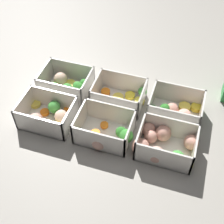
{
  "coord_description": "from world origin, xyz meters",
  "views": [
    {
      "loc": [
        0.19,
        -0.6,
        0.73
      ],
      "look_at": [
        0.0,
        0.0,
        0.03
      ],
      "focal_mm": 50.0,
      "sensor_mm": 36.0,
      "label": 1
    }
  ],
  "objects_px": {
    "container_far_right": "(174,111)",
    "container_far_left": "(67,84)",
    "container_near_left": "(48,115)",
    "container_near_right": "(162,144)",
    "container_far_center": "(118,98)",
    "container_near_center": "(106,132)"
  },
  "relations": [
    {
      "from": "container_far_right",
      "to": "container_far_left",
      "type": "bearing_deg",
      "value": 178.95
    },
    {
      "from": "container_near_left",
      "to": "container_near_right",
      "type": "height_order",
      "value": "same"
    },
    {
      "from": "container_near_right",
      "to": "container_far_center",
      "type": "height_order",
      "value": "same"
    },
    {
      "from": "container_near_center",
      "to": "container_far_right",
      "type": "bearing_deg",
      "value": 40.11
    },
    {
      "from": "container_near_right",
      "to": "container_far_left",
      "type": "bearing_deg",
      "value": 157.87
    },
    {
      "from": "container_far_left",
      "to": "container_far_center",
      "type": "bearing_deg",
      "value": -1.62
    },
    {
      "from": "container_near_right",
      "to": "container_far_center",
      "type": "distance_m",
      "value": 0.22
    },
    {
      "from": "container_near_center",
      "to": "container_far_right",
      "type": "distance_m",
      "value": 0.22
    },
    {
      "from": "container_near_right",
      "to": "container_far_left",
      "type": "distance_m",
      "value": 0.37
    },
    {
      "from": "container_far_left",
      "to": "container_far_right",
      "type": "relative_size",
      "value": 0.96
    },
    {
      "from": "container_near_left",
      "to": "container_far_left",
      "type": "bearing_deg",
      "value": 89.58
    },
    {
      "from": "container_near_left",
      "to": "container_far_center",
      "type": "distance_m",
      "value": 0.22
    },
    {
      "from": "container_far_center",
      "to": "container_near_left",
      "type": "bearing_deg",
      "value": -142.39
    },
    {
      "from": "container_near_left",
      "to": "container_near_right",
      "type": "bearing_deg",
      "value": 0.06
    },
    {
      "from": "container_far_left",
      "to": "container_near_center",
      "type": "bearing_deg",
      "value": -39.28
    },
    {
      "from": "container_far_right",
      "to": "container_far_center",
      "type": "bearing_deg",
      "value": 179.51
    },
    {
      "from": "container_near_center",
      "to": "container_far_left",
      "type": "height_order",
      "value": "same"
    },
    {
      "from": "container_far_center",
      "to": "container_far_right",
      "type": "xyz_separation_m",
      "value": [
        0.18,
        -0.0,
        0.0
      ]
    },
    {
      "from": "container_far_center",
      "to": "container_near_right",
      "type": "bearing_deg",
      "value": -38.54
    },
    {
      "from": "container_far_left",
      "to": "container_far_center",
      "type": "relative_size",
      "value": 0.96
    },
    {
      "from": "container_near_center",
      "to": "container_far_left",
      "type": "relative_size",
      "value": 1.08
    },
    {
      "from": "container_near_left",
      "to": "container_near_center",
      "type": "xyz_separation_m",
      "value": [
        0.19,
        -0.01,
        0.0
      ]
    }
  ]
}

